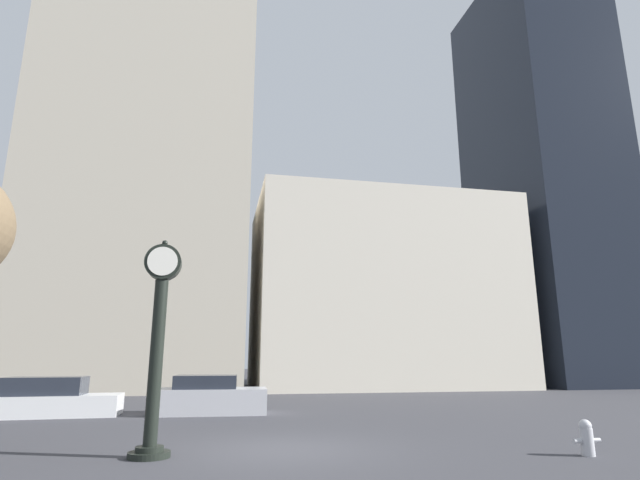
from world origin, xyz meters
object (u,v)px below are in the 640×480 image
object	(u,v)px
car_white	(50,400)
fire_hydrant_near	(586,437)
street_clock	(158,340)
car_silver	(210,397)

from	to	relation	value
car_white	fire_hydrant_near	xyz separation A→B (m)	(13.12, -10.02, -0.19)
street_clock	car_silver	xyz separation A→B (m)	(1.06, 8.27, -1.73)
car_white	car_silver	bearing A→B (deg)	-3.99
car_silver	fire_hydrant_near	size ratio (longest dim) A/B	5.78
street_clock	fire_hydrant_near	size ratio (longest dim) A/B	6.31
street_clock	car_silver	world-z (taller)	street_clock
car_white	car_silver	distance (m)	5.44
street_clock	car_white	xyz separation A→B (m)	(-4.38, 8.47, -1.76)
car_white	street_clock	bearing A→B (deg)	-64.60
street_clock	fire_hydrant_near	distance (m)	9.09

